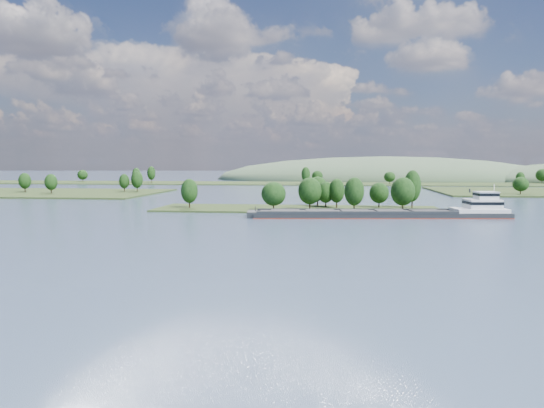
# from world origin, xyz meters

# --- Properties ---
(ground) EXTENTS (1800.00, 1800.00, 0.00)m
(ground) POSITION_xyz_m (0.00, 120.00, 0.00)
(ground) COLOR #37475F
(ground) RESTS_ON ground
(tree_island) EXTENTS (100.00, 30.37, 14.75)m
(tree_island) POSITION_xyz_m (6.95, 179.28, 3.82)
(tree_island) COLOR #243417
(tree_island) RESTS_ON ground
(back_shoreline) EXTENTS (900.00, 60.00, 14.04)m
(back_shoreline) POSITION_xyz_m (8.15, 399.82, 0.58)
(back_shoreline) COLOR #243417
(back_shoreline) RESTS_ON ground
(hill_west) EXTENTS (320.00, 160.00, 44.00)m
(hill_west) POSITION_xyz_m (60.00, 500.00, 0.00)
(hill_west) COLOR #3D5339
(hill_west) RESTS_ON ground
(cargo_barge) EXTENTS (80.86, 18.68, 10.86)m
(cargo_barge) POSITION_xyz_m (32.19, 158.32, 1.37)
(cargo_barge) COLOR black
(cargo_barge) RESTS_ON ground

